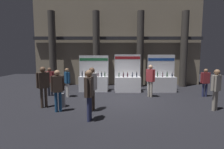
# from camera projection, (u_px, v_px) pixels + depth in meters

# --- Properties ---
(ground_plane) EXTENTS (26.35, 26.35, 0.00)m
(ground_plane) POSITION_uv_depth(u_px,v_px,m) (121.00, 101.00, 8.39)
(ground_plane) COLOR black
(hall_colonnade) EXTENTS (13.18, 1.25, 6.73)m
(hall_colonnade) POSITION_uv_depth(u_px,v_px,m) (118.00, 44.00, 12.87)
(hall_colonnade) COLOR gray
(hall_colonnade) RESTS_ON ground_plane
(exhibitor_booth_0) EXTENTS (1.95, 0.66, 2.35)m
(exhibitor_booth_0) POSITION_uv_depth(u_px,v_px,m) (93.00, 82.00, 10.76)
(exhibitor_booth_0) COLOR white
(exhibitor_booth_0) RESTS_ON ground_plane
(exhibitor_booth_1) EXTENTS (1.70, 0.66, 2.42)m
(exhibitor_booth_1) POSITION_uv_depth(u_px,v_px,m) (128.00, 83.00, 10.59)
(exhibitor_booth_1) COLOR white
(exhibitor_booth_1) RESTS_ON ground_plane
(exhibitor_booth_2) EXTENTS (1.78, 0.66, 2.40)m
(exhibitor_booth_2) POSITION_uv_depth(u_px,v_px,m) (162.00, 83.00, 10.61)
(exhibitor_booth_2) COLOR white
(exhibitor_booth_2) RESTS_ON ground_plane
(trash_bin) EXTENTS (0.39, 0.39, 0.63)m
(trash_bin) POSITION_uv_depth(u_px,v_px,m) (61.00, 100.00, 7.41)
(trash_bin) COLOR slate
(trash_bin) RESTS_ON ground_plane
(visitor_0) EXTENTS (0.50, 0.38, 1.75)m
(visitor_0) POSITION_uv_depth(u_px,v_px,m) (216.00, 86.00, 6.84)
(visitor_0) COLOR #ADA393
(visitor_0) RESTS_ON ground_plane
(visitor_1) EXTENTS (0.39, 0.44, 1.63)m
(visitor_1) POSITION_uv_depth(u_px,v_px,m) (67.00, 80.00, 9.16)
(visitor_1) COLOR silver
(visitor_1) RESTS_ON ground_plane
(visitor_2) EXTENTS (0.51, 0.27, 1.64)m
(visitor_2) POSITION_uv_depth(u_px,v_px,m) (50.00, 79.00, 9.43)
(visitor_2) COLOR #23232D
(visitor_2) RESTS_ON ground_plane
(visitor_3) EXTENTS (0.43, 0.43, 1.82)m
(visitor_3) POSITION_uv_depth(u_px,v_px,m) (150.00, 78.00, 9.15)
(visitor_3) COLOR #ADA393
(visitor_3) RESTS_ON ground_plane
(visitor_4) EXTENTS (0.29, 0.56, 1.82)m
(visitor_4) POSITION_uv_depth(u_px,v_px,m) (89.00, 90.00, 5.72)
(visitor_4) COLOR navy
(visitor_4) RESTS_ON ground_plane
(visitor_5) EXTENTS (0.51, 0.37, 1.74)m
(visitor_5) POSITION_uv_depth(u_px,v_px,m) (57.00, 87.00, 6.66)
(visitor_5) COLOR navy
(visitor_5) RESTS_ON ground_plane
(visitor_6) EXTENTS (0.57, 0.25, 1.59)m
(visitor_6) POSITION_uv_depth(u_px,v_px,m) (205.00, 80.00, 9.24)
(visitor_6) COLOR navy
(visitor_6) RESTS_ON ground_plane
(visitor_7) EXTENTS (0.41, 0.58, 1.83)m
(visitor_7) POSITION_uv_depth(u_px,v_px,m) (92.00, 85.00, 6.78)
(visitor_7) COLOR #47382D
(visitor_7) RESTS_ON ground_plane
(visitor_8) EXTENTS (0.46, 0.45, 1.83)m
(visitor_8) POSITION_uv_depth(u_px,v_px,m) (43.00, 83.00, 7.23)
(visitor_8) COLOR #47382D
(visitor_8) RESTS_ON ground_plane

